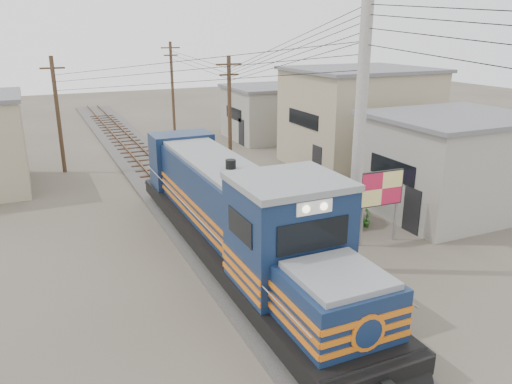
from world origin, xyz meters
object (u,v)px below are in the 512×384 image
billboard (381,191)px  vendor (304,189)px  locomotive (238,217)px  market_umbrella (345,183)px

billboard → vendor: bearing=98.0°
vendor → locomotive: bearing=-4.3°
market_umbrella → billboard: bearing=-90.0°
locomotive → billboard: size_ratio=5.57×
billboard → market_umbrella: bearing=92.4°
billboard → locomotive: bearing=175.9°
locomotive → billboard: (5.97, -0.68, 0.43)m
locomotive → market_umbrella: (5.97, 1.85, 0.04)m
locomotive → vendor: locomotive is taller
billboard → vendor: 5.49m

